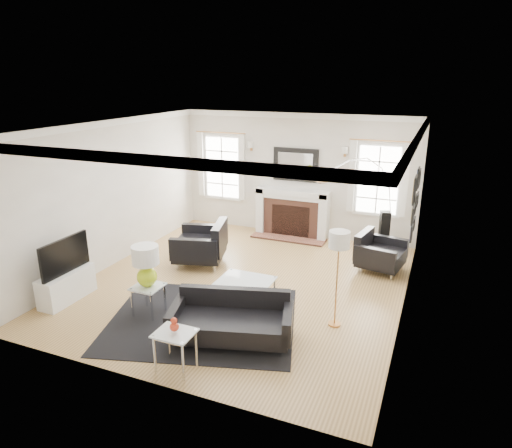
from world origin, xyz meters
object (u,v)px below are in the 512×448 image
at_px(fireplace, 292,213).
at_px(armchair_left, 203,245).
at_px(sofa, 232,320).
at_px(armchair_right, 378,254).
at_px(arc_floor_lamp, 357,202).
at_px(coffee_table, 243,284).
at_px(gourd_lamp, 146,263).

xyz_separation_m(fireplace, armchair_left, (-1.10, -2.27, -0.15)).
height_order(sofa, armchair_right, armchair_right).
relative_size(sofa, armchair_right, 1.79).
relative_size(armchair_left, arc_floor_lamp, 0.60).
bearing_deg(armchair_right, sofa, -115.25).
bearing_deg(armchair_right, armchair_left, -162.78).
height_order(sofa, coffee_table, sofa).
distance_m(armchair_left, gourd_lamp, 2.16).
relative_size(coffee_table, gourd_lamp, 1.33).
height_order(armchair_left, gourd_lamp, gourd_lamp).
bearing_deg(fireplace, armchair_left, -115.83).
relative_size(fireplace, armchair_left, 1.35).
bearing_deg(arc_floor_lamp, armchair_right, -46.93).
xyz_separation_m(sofa, gourd_lamp, (-1.51, 0.16, 0.56)).
relative_size(armchair_right, gourd_lamp, 1.55).
relative_size(fireplace, gourd_lamp, 2.58).
bearing_deg(coffee_table, arc_floor_lamp, 66.23).
bearing_deg(armchair_left, gourd_lamp, -84.91).
relative_size(sofa, armchair_left, 1.46).
xyz_separation_m(armchair_right, coffee_table, (-1.82, -2.26, 0.02)).
bearing_deg(armchair_right, fireplace, 149.39).
xyz_separation_m(gourd_lamp, arc_floor_lamp, (2.49, 3.70, 0.28)).
height_order(armchair_right, arc_floor_lamp, arc_floor_lamp).
bearing_deg(fireplace, arc_floor_lamp, -22.94).
xyz_separation_m(fireplace, arc_floor_lamp, (1.58, -0.67, 0.60)).
height_order(armchair_right, coffee_table, armchair_right).
xyz_separation_m(sofa, arc_floor_lamp, (0.98, 3.86, 0.84)).
bearing_deg(gourd_lamp, fireplace, 78.22).
height_order(armchair_right, gourd_lamp, gourd_lamp).
relative_size(armchair_left, gourd_lamp, 1.91).
bearing_deg(gourd_lamp, coffee_table, 34.30).
xyz_separation_m(fireplace, coffee_table, (0.32, -3.53, -0.18)).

